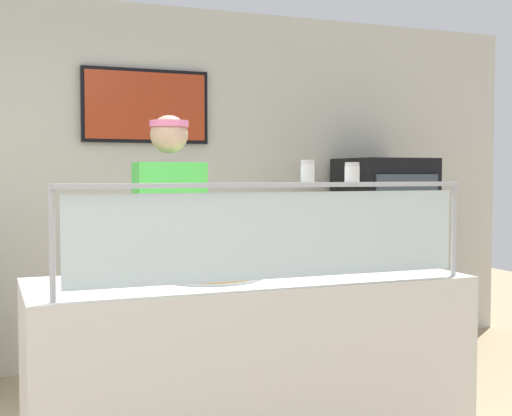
# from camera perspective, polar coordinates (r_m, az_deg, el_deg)

# --- Properties ---
(shop_rear_unit) EXTENTS (6.44, 0.13, 2.70)m
(shop_rear_unit) POSITION_cam_1_polar(r_m,az_deg,el_deg) (5.27, -8.93, 2.00)
(shop_rear_unit) COLOR beige
(shop_rear_unit) RESTS_ON ground
(serving_counter) EXTENTS (2.04, 0.76, 0.95)m
(serving_counter) POSITION_cam_1_polar(r_m,az_deg,el_deg) (3.35, -0.56, -13.82)
(serving_counter) COLOR silver
(serving_counter) RESTS_ON ground
(sneeze_guard) EXTENTS (1.86, 0.06, 0.45)m
(sneeze_guard) POSITION_cam_1_polar(r_m,az_deg,el_deg) (2.92, 1.67, -1.13)
(sneeze_guard) COLOR #B2B5BC
(sneeze_guard) RESTS_ON serving_counter
(pizza_tray) EXTENTS (0.49, 0.49, 0.04)m
(pizza_tray) POSITION_cam_1_polar(r_m,az_deg,el_deg) (3.22, -3.77, -5.55)
(pizza_tray) COLOR #9EA0A8
(pizza_tray) RESTS_ON serving_counter
(pizza_server) EXTENTS (0.12, 0.29, 0.01)m
(pizza_server) POSITION_cam_1_polar(r_m,az_deg,el_deg) (3.19, -4.13, -5.24)
(pizza_server) COLOR #ADAFB7
(pizza_server) RESTS_ON pizza_tray
(parmesan_shaker) EXTENTS (0.06, 0.06, 0.10)m
(parmesan_shaker) POSITION_cam_1_polar(r_m,az_deg,el_deg) (2.98, 4.30, 2.94)
(parmesan_shaker) COLOR white
(parmesan_shaker) RESTS_ON sneeze_guard
(pepper_flake_shaker) EXTENTS (0.07, 0.07, 0.09)m
(pepper_flake_shaker) POSITION_cam_1_polar(r_m,az_deg,el_deg) (3.08, 7.97, 2.85)
(pepper_flake_shaker) COLOR white
(pepper_flake_shaker) RESTS_ON sneeze_guard
(worker_figure) EXTENTS (0.41, 0.50, 1.76)m
(worker_figure) POSITION_cam_1_polar(r_m,az_deg,el_deg) (3.86, -7.07, -3.57)
(worker_figure) COLOR #23232D
(worker_figure) RESTS_ON ground
(drink_fridge) EXTENTS (0.64, 0.64, 1.56)m
(drink_fridge) POSITION_cam_1_polar(r_m,az_deg,el_deg) (5.59, 10.56, -3.94)
(drink_fridge) COLOR black
(drink_fridge) RESTS_ON ground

